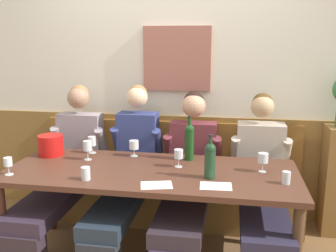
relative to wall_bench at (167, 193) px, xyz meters
name	(u,v)px	position (x,y,z in m)	size (l,w,h in m)	color
room_wall_back	(172,72)	(0.00, 0.26, 1.12)	(6.80, 0.12, 2.80)	silver
wood_wainscot_panel	(171,164)	(0.00, 0.21, 0.21)	(6.80, 0.03, 0.99)	brown
wall_bench	(167,193)	(0.00, 0.00, 0.00)	(2.48, 0.42, 0.94)	brown
dining_table	(151,180)	(0.00, -0.71, 0.39)	(2.18, 0.87, 0.75)	#512E21
person_center_right_seat	(65,168)	(-0.84, -0.40, 0.33)	(0.51, 1.31, 1.30)	#30262E
person_right_seat	(128,169)	(-0.27, -0.37, 0.35)	(0.47, 1.30, 1.31)	#2B2E39
person_left_seat	(188,176)	(0.25, -0.40, 0.32)	(0.52, 1.31, 1.26)	#352539
person_center_left_seat	(262,179)	(0.84, -0.38, 0.33)	(0.51, 1.31, 1.26)	#252F30
ice_bucket	(51,145)	(-0.91, -0.48, 0.56)	(0.21, 0.21, 0.17)	red
wine_bottle_green_tall	(189,141)	(0.25, -0.41, 0.63)	(0.08, 0.08, 0.36)	#184118
wine_bottle_clear_water	(210,159)	(0.44, -0.81, 0.61)	(0.08, 0.08, 0.32)	#1D3C24
wine_glass_left_end	(8,163)	(-0.99, -0.99, 0.56)	(0.06, 0.06, 0.13)	silver
wine_glass_mid_left	(179,154)	(0.19, -0.61, 0.57)	(0.07, 0.07, 0.14)	silver
wine_glass_center_rear	(87,147)	(-0.56, -0.55, 0.58)	(0.07, 0.07, 0.16)	silver
wine_glass_center_front	(134,145)	(-0.21, -0.39, 0.57)	(0.08, 0.08, 0.13)	silver
wine_glass_near_bucket	(263,159)	(0.82, -0.61, 0.57)	(0.07, 0.07, 0.14)	silver
wine_glass_mid_right	(92,142)	(-0.59, -0.36, 0.57)	(0.07, 0.07, 0.15)	silver
water_tumbler_right	(86,173)	(-0.40, -0.99, 0.52)	(0.06, 0.06, 0.09)	silver
water_tumbler_left	(286,178)	(0.96, -0.83, 0.51)	(0.06, 0.06, 0.09)	silver
tasting_sheet_left_guest	(216,186)	(0.50, -0.96, 0.47)	(0.21, 0.15, 0.00)	white
tasting_sheet_right_guest	(156,185)	(0.10, -1.01, 0.47)	(0.21, 0.15, 0.00)	white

